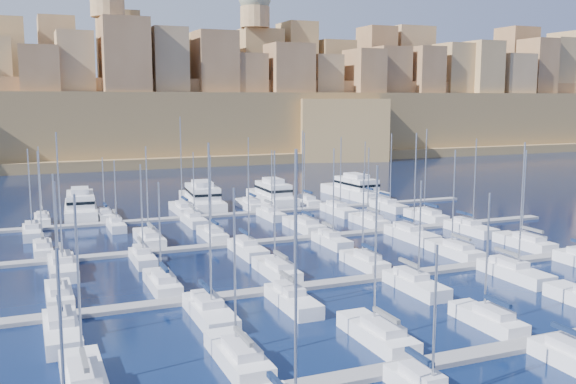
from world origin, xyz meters
name	(u,v)px	position (x,y,z in m)	size (l,w,h in m)	color
ground	(341,254)	(0.00, 0.00, 0.00)	(600.00, 600.00, 0.00)	black
pontoon_near	(531,344)	(0.00, -34.00, 0.20)	(84.00, 2.00, 0.40)	slate
pontoon_mid_near	(389,276)	(0.00, -12.00, 0.20)	(84.00, 2.00, 0.40)	slate
pontoon_mid_far	(309,237)	(0.00, 10.00, 0.20)	(84.00, 2.00, 0.40)	slate
pontoon_far	(258,213)	(0.00, 32.00, 0.20)	(84.00, 2.00, 0.40)	slate
sailboat_0	(84,380)	(-34.60, -28.36, 0.75)	(2.85, 9.51, 14.05)	white
sailboat_1	(238,356)	(-23.36, -28.43, 0.74)	(2.81, 9.38, 13.89)	white
sailboat_2	(377,334)	(-11.21, -28.44, 0.75)	(2.81, 9.35, 15.07)	white
sailboat_3	(488,319)	(-0.27, -29.03, 0.72)	(2.44, 8.15, 12.29)	white
sailboat_12	(59,295)	(-35.08, -6.96, 0.73)	(2.49, 8.29, 13.13)	white
sailboat_13	(162,283)	(-24.72, -6.74, 0.72)	(2.62, 8.73, 11.78)	white
sailboat_14	(277,270)	(-11.57, -6.50, 0.75)	(2.77, 9.24, 14.62)	white
sailboat_15	(364,261)	(-0.40, -6.95, 0.72)	(2.49, 8.30, 11.92)	white
sailboat_16	(454,250)	(13.02, -6.55, 0.74)	(2.74, 9.12, 13.99)	white
sailboat_17	(525,242)	(24.74, -6.36, 0.74)	(2.85, 9.51, 13.58)	white
sailboat_18	(62,331)	(-35.44, -17.58, 0.74)	(2.82, 9.40, 13.81)	white
sailboat_19	(210,312)	(-22.61, -17.73, 0.77)	(2.91, 9.70, 16.61)	white
sailboat_20	(292,300)	(-14.20, -17.33, 0.73)	(2.67, 8.89, 12.78)	white
sailboat_21	(415,284)	(-0.19, -17.43, 0.73)	(2.73, 9.09, 12.11)	white
sailboat_22	(514,272)	(12.78, -17.74, 0.76)	(2.91, 9.71, 15.73)	white
sailboat_24	(43,249)	(-35.92, 14.77, 0.74)	(2.32, 7.73, 13.76)	white
sailboat_25	(149,238)	(-21.95, 15.82, 0.75)	(2.96, 9.88, 13.89)	white
sailboat_26	(212,234)	(-13.01, 15.11, 0.72)	(2.53, 8.43, 12.43)	white
sailboat_27	(304,225)	(1.81, 15.95, 0.77)	(3.05, 10.15, 15.59)	white
sailboat_28	(369,221)	(12.99, 15.36, 0.73)	(2.68, 8.94, 12.73)	white
sailboat_29	(426,216)	(23.95, 15.56, 0.76)	(2.80, 9.35, 15.46)	white
sailboat_30	(63,267)	(-34.10, 4.13, 0.77)	(2.99, 9.98, 16.70)	white
sailboat_31	(143,257)	(-24.71, 5.24, 0.72)	(2.32, 7.72, 12.61)	white
sailboat_32	(248,249)	(-11.29, 4.54, 0.73)	(2.74, 9.15, 12.65)	white
sailboat_33	(331,240)	(1.08, 4.99, 0.74)	(2.47, 8.22, 13.75)	white
sailboat_34	(411,234)	(13.39, 3.98, 0.77)	(3.09, 10.28, 15.65)	white
sailboat_35	(470,228)	(24.08, 4.31, 0.75)	(2.88, 9.61, 14.57)	white
sailboat_36	(42,219)	(-35.35, 36.76, 0.72)	(2.32, 7.72, 12.81)	white
sailboat_37	(105,215)	(-25.50, 36.71, 0.70)	(2.29, 7.63, 10.75)	white
sailboat_38	(183,209)	(-11.94, 37.87, 0.78)	(2.99, 9.97, 17.28)	white
sailboat_39	(250,205)	(0.49, 37.52, 0.74)	(2.78, 9.28, 13.42)	white
sailboat_40	(305,201)	(11.57, 37.28, 0.74)	(2.64, 8.79, 14.01)	white
sailboat_41	(366,198)	(24.44, 36.93, 0.72)	(2.42, 8.08, 12.05)	white
sailboat_42	(32,232)	(-37.02, 26.76, 0.73)	(2.61, 8.69, 13.28)	white
sailboat_43	(116,225)	(-24.92, 27.41, 0.71)	(2.21, 7.38, 11.13)	white
sailboat_44	(194,220)	(-12.80, 26.87, 0.72)	(2.55, 8.49, 12.04)	white
sailboat_45	(271,214)	(0.59, 27.01, 0.72)	(2.46, 8.19, 11.93)	white
sailboat_46	(339,210)	(13.09, 26.32, 0.75)	(2.88, 9.59, 13.86)	white
sailboat_47	(388,206)	(23.32, 26.52, 0.75)	(2.76, 9.20, 14.26)	white
motor_yacht_a	(81,206)	(-28.94, 41.80, 1.73)	(6.40, 17.61, 5.25)	white
motor_yacht_b	(202,198)	(-7.14, 42.82, 1.73)	(7.48, 19.82, 5.25)	white
motor_yacht_c	(272,194)	(6.49, 41.57, 1.73)	(5.32, 16.88, 5.25)	white
motor_yacht_d	(355,189)	(24.89, 42.23, 1.73)	(6.69, 18.50, 5.25)	white
fortified_city	(137,114)	(-0.19, 155.26, 14.74)	(460.00, 108.95, 59.52)	brown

